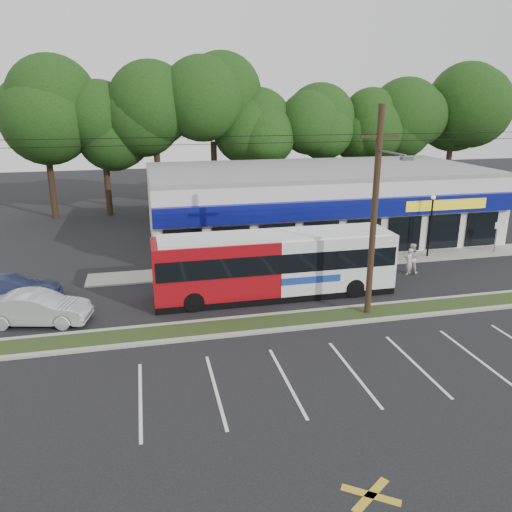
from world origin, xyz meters
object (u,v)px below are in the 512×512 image
Objects in this scene: car_blue at (10,289)px; pedestrian_a at (409,261)px; metrobus at (275,263)px; lamp_post at (431,219)px; sign_post at (497,232)px; utility_pole at (372,207)px; car_dark at (350,253)px; pedestrian_b at (411,258)px; car_silver at (38,308)px.

car_blue is 3.20× the size of pedestrian_a.
lamp_post is at bearing 19.94° from metrobus.
metrobus is at bearing -166.36° from sign_post.
car_dark is at bearing 72.20° from utility_pole.
utility_pole is 22.47× the size of sign_post.
lamp_post is at bearing -108.40° from pedestrian_b.
metrobus is 2.72× the size of car_silver.
metrobus reaches higher than pedestrian_a.
car_dark is (2.43, 7.57, -4.61)m from utility_pole.
lamp_post is 0.33× the size of metrobus.
pedestrian_a reaches higher than car_dark.
utility_pole reaches higher than lamp_post.
metrobus is 9.26m from pedestrian_b.
car_blue is (-25.52, -2.20, -1.91)m from lamp_post.
sign_post is 0.43× the size of car_blue.
lamp_post is 0.81× the size of car_blue.
pedestrian_a is (-2.98, -2.80, -1.86)m from lamp_post.
car_blue is (-30.52, -1.97, -0.80)m from sign_post.
utility_pole is at bearing -136.05° from lamp_post.
pedestrian_b reaches higher than pedestrian_a.
metrobus reaches higher than car_dark.
utility_pole reaches higher than car_blue.
car_silver is at bearing -167.35° from lamp_post.
pedestrian_a is at bearing 65.31° from pedestrian_b.
car_dark is 0.90× the size of car_blue.
sign_post is 8.12m from pedestrian_b.
car_dark is at bearing -177.01° from lamp_post.
lamp_post reaches higher than car_silver.
car_silver is at bearing -169.94° from sign_post.
utility_pole is 18.84m from car_blue.
utility_pole is 15.71m from sign_post.
car_blue is (-1.91, 3.10, -0.02)m from car_silver.
pedestrian_b is at bearing -178.91° from pedestrian_a.
sign_post is at bearing -90.58° from car_dark.
car_silver is at bearing 170.54° from utility_pole.
car_dark is at bearing 33.33° from metrobus.
lamp_post is at bearing -87.99° from car_dark.
lamp_post is 4.49m from pedestrian_a.
car_dark is at bearing -179.60° from sign_post.
pedestrian_a is at bearing -71.12° from car_silver.
lamp_post is (8.17, 7.87, -2.74)m from utility_pole.
car_blue is at bearing 43.62° from car_silver.
pedestrian_a is at bearing -133.19° from car_dark.
metrobus is at bearing -159.97° from lamp_post.
utility_pole is at bearing 161.21° from car_dark.
sign_post is at bearing 161.57° from pedestrian_a.
car_dark reaches higher than car_silver.
sign_post reaches higher than car_dark.
pedestrian_a is (5.19, 5.07, -4.60)m from utility_pole.
car_silver reaches higher than car_blue.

